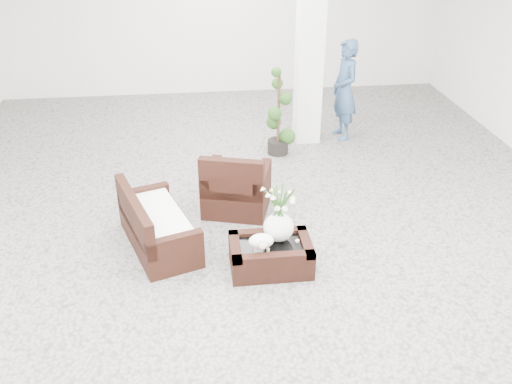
{
  "coord_description": "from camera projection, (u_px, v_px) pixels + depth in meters",
  "views": [
    {
      "loc": [
        -0.69,
        -5.86,
        3.79
      ],
      "look_at": [
        0.0,
        -0.1,
        0.62
      ],
      "focal_mm": 39.28,
      "sensor_mm": 36.0,
      "label": 1
    }
  ],
  "objects": [
    {
      "name": "topiary",
      "position": [
        279.0,
        112.0,
        8.72
      ],
      "size": [
        0.37,
        0.37,
        1.4
      ],
      "primitive_type": null,
      "color": "#214315",
      "rests_on": "ground"
    },
    {
      "name": "sheep_figurine",
      "position": [
        261.0,
        242.0,
        6.03
      ],
      "size": [
        0.28,
        0.23,
        0.21
      ],
      "primitive_type": "ellipsoid",
      "color": "white",
      "rests_on": "coffee_table"
    },
    {
      "name": "tealight",
      "position": [
        297.0,
        241.0,
        6.22
      ],
      "size": [
        0.04,
        0.04,
        0.03
      ],
      "primitive_type": "cylinder",
      "color": "white",
      "rests_on": "coffee_table"
    },
    {
      "name": "coffee_table",
      "position": [
        271.0,
        256.0,
        6.26
      ],
      "size": [
        0.9,
        0.6,
        0.31
      ],
      "primitive_type": "cube",
      "color": "black",
      "rests_on": "ground"
    },
    {
      "name": "loveseat",
      "position": [
        158.0,
        220.0,
        6.56
      ],
      "size": [
        1.04,
        1.48,
        0.71
      ],
      "primitive_type": "cube",
      "rotation": [
        0.0,
        0.0,
        1.9
      ],
      "color": "black",
      "rests_on": "ground"
    },
    {
      "name": "armchair",
      "position": [
        237.0,
        179.0,
        7.3
      ],
      "size": [
        1.0,
        0.97,
        0.87
      ],
      "primitive_type": "cube",
      "rotation": [
        0.0,
        0.0,
        2.86
      ],
      "color": "black",
      "rests_on": "ground"
    },
    {
      "name": "shopper",
      "position": [
        345.0,
        90.0,
        9.24
      ],
      "size": [
        0.49,
        0.66,
        1.67
      ],
      "primitive_type": "imported",
      "rotation": [
        0.0,
        0.0,
        -1.42
      ],
      "color": "#345175",
      "rests_on": "ground"
    },
    {
      "name": "planter_narcissus",
      "position": [
        279.0,
        208.0,
        6.09
      ],
      "size": [
        0.44,
        0.44,
        0.8
      ],
      "primitive_type": null,
      "color": "white",
      "rests_on": "coffee_table"
    },
    {
      "name": "ground",
      "position": [
        255.0,
        232.0,
        6.99
      ],
      "size": [
        11.0,
        11.0,
        0.0
      ],
      "primitive_type": "plane",
      "color": "gray",
      "rests_on": "ground"
    },
    {
      "name": "column",
      "position": [
        310.0,
        35.0,
        8.72
      ],
      "size": [
        0.4,
        0.4,
        3.5
      ],
      "primitive_type": "cube",
      "color": "white",
      "rests_on": "ground"
    }
  ]
}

